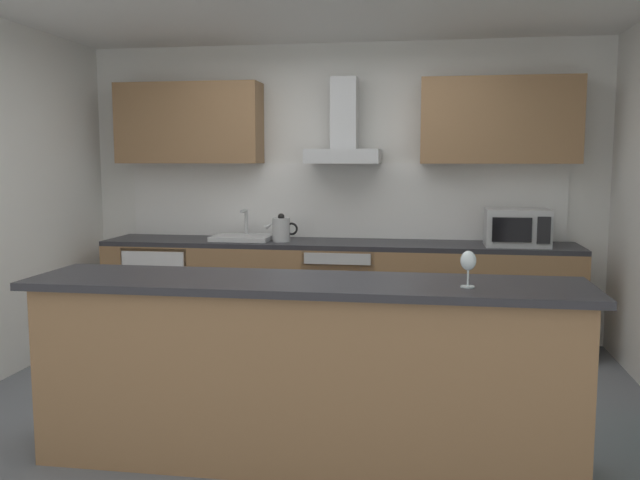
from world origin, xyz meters
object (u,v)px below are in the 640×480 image
Objects in this scene: oven at (342,293)px; refrigerator at (166,292)px; microwave at (517,228)px; range_hood at (344,136)px; kettle at (281,229)px; sink at (243,237)px; wine_glass at (468,262)px.

refrigerator is at bearing -179.90° from oven.
microwave is 1.61m from range_hood.
microwave is at bearing -1.12° from oven.
refrigerator is (-1.57, -0.00, -0.03)m from oven.
refrigerator is 1.20m from kettle.
sink is at bearing -172.19° from range_hood.
wine_glass is (1.77, -2.33, 0.17)m from sink.
wine_glass is (-0.51, -2.30, 0.05)m from microwave.
range_hood is at bearing 17.66° from kettle.
kettle is 0.40× the size of range_hood.
microwave is (2.99, -0.03, 0.62)m from refrigerator.
microwave is 1.94m from kettle.
kettle is at bearing -179.83° from microwave.
kettle is 2.70m from wine_glass.
microwave reaches higher than refrigerator.
microwave reaches higher than oven.
microwave is at bearing -0.97° from sink.
sink is at bearing 172.75° from kettle.
range_hood reaches higher than wine_glass.
oven is 0.75m from kettle.
oven is 1.54m from microwave.
refrigerator is at bearing 179.52° from microwave.
refrigerator is 0.87m from sink.
microwave is (1.42, -0.03, 0.59)m from oven.
sink is 1.22m from range_hood.
wine_glass reaches higher than oven.
microwave is at bearing -0.48° from refrigerator.
range_hood reaches higher than refrigerator.
range_hood is 4.05× the size of wine_glass.
oven is at bearing 178.88° from microwave.
wine_glass is at bearing -69.69° from range_hood.
kettle is at bearing -162.34° from range_hood.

